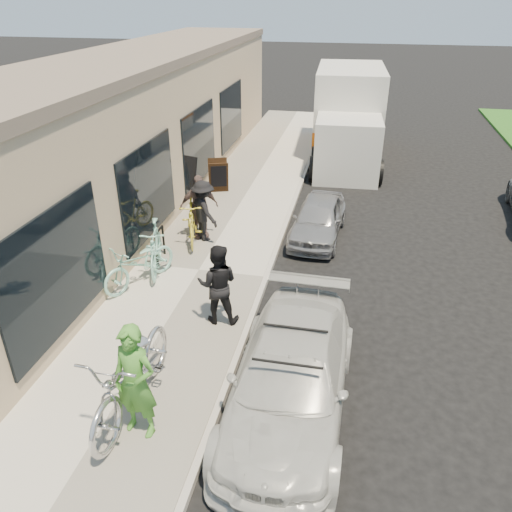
{
  "coord_description": "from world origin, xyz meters",
  "views": [
    {
      "loc": [
        1.29,
        -6.42,
        5.82
      ],
      "look_at": [
        -0.51,
        2.27,
        1.05
      ],
      "focal_mm": 35.0,
      "sensor_mm": 36.0,
      "label": 1
    }
  ],
  "objects_px": {
    "bike_rack": "(160,241)",
    "sedan_silver": "(318,218)",
    "sedan_white": "(291,377)",
    "bystander_a": "(204,211)",
    "cruiser_bike_a": "(155,247)",
    "cruiser_bike_b": "(140,263)",
    "bystander_b": "(199,206)",
    "man_standing": "(218,284)",
    "sandwich_board": "(218,176)",
    "woman_rider": "(135,382)",
    "moving_truck": "(348,119)",
    "cruiser_bike_c": "(192,220)",
    "tandem_bike": "(133,373)"
  },
  "relations": [
    {
      "from": "bike_rack",
      "to": "sedan_silver",
      "type": "relative_size",
      "value": 0.25
    },
    {
      "from": "sedan_white",
      "to": "bystander_a",
      "type": "bearing_deg",
      "value": 120.35
    },
    {
      "from": "cruiser_bike_a",
      "to": "bystander_a",
      "type": "height_order",
      "value": "bystander_a"
    },
    {
      "from": "cruiser_bike_b",
      "to": "bystander_b",
      "type": "distance_m",
      "value": 2.61
    },
    {
      "from": "man_standing",
      "to": "sandwich_board",
      "type": "bearing_deg",
      "value": -82.07
    },
    {
      "from": "woman_rider",
      "to": "man_standing",
      "type": "xyz_separation_m",
      "value": [
        0.37,
        2.87,
        -0.1
      ]
    },
    {
      "from": "bike_rack",
      "to": "woman_rider",
      "type": "xyz_separation_m",
      "value": [
        1.64,
        -4.99,
        0.44
      ]
    },
    {
      "from": "moving_truck",
      "to": "bystander_a",
      "type": "distance_m",
      "value": 9.1
    },
    {
      "from": "sandwich_board",
      "to": "cruiser_bike_c",
      "type": "height_order",
      "value": "cruiser_bike_c"
    },
    {
      "from": "man_standing",
      "to": "cruiser_bike_c",
      "type": "xyz_separation_m",
      "value": [
        -1.59,
        3.23,
        -0.24
      ]
    },
    {
      "from": "moving_truck",
      "to": "sedan_silver",
      "type": "bearing_deg",
      "value": -95.45
    },
    {
      "from": "bike_rack",
      "to": "bystander_b",
      "type": "xyz_separation_m",
      "value": [
        0.55,
        1.37,
        0.36
      ]
    },
    {
      "from": "moving_truck",
      "to": "bystander_b",
      "type": "xyz_separation_m",
      "value": [
        -3.3,
        -8.39,
        -0.46
      ]
    },
    {
      "from": "woman_rider",
      "to": "bystander_a",
      "type": "height_order",
      "value": "woman_rider"
    },
    {
      "from": "bike_rack",
      "to": "man_standing",
      "type": "relative_size",
      "value": 0.48
    },
    {
      "from": "sandwich_board",
      "to": "cruiser_bike_a",
      "type": "xyz_separation_m",
      "value": [
        -0.04,
        -5.09,
        0.05
      ]
    },
    {
      "from": "bike_rack",
      "to": "sedan_white",
      "type": "bearing_deg",
      "value": -47.39
    },
    {
      "from": "woman_rider",
      "to": "bystander_b",
      "type": "distance_m",
      "value": 6.46
    },
    {
      "from": "sandwich_board",
      "to": "cruiser_bike_a",
      "type": "distance_m",
      "value": 5.09
    },
    {
      "from": "bike_rack",
      "to": "cruiser_bike_a",
      "type": "relative_size",
      "value": 0.42
    },
    {
      "from": "sedan_silver",
      "to": "moving_truck",
      "type": "height_order",
      "value": "moving_truck"
    },
    {
      "from": "moving_truck",
      "to": "bystander_b",
      "type": "distance_m",
      "value": 9.03
    },
    {
      "from": "bike_rack",
      "to": "cruiser_bike_a",
      "type": "height_order",
      "value": "cruiser_bike_a"
    },
    {
      "from": "sandwich_board",
      "to": "tandem_bike",
      "type": "distance_m",
      "value": 9.28
    },
    {
      "from": "sandwich_board",
      "to": "man_standing",
      "type": "bearing_deg",
      "value": -93.92
    },
    {
      "from": "bystander_a",
      "to": "bystander_b",
      "type": "height_order",
      "value": "bystander_b"
    },
    {
      "from": "cruiser_bike_a",
      "to": "cruiser_bike_b",
      "type": "distance_m",
      "value": 0.69
    },
    {
      "from": "sedan_white",
      "to": "moving_truck",
      "type": "distance_m",
      "value": 13.77
    },
    {
      "from": "cruiser_bike_b",
      "to": "moving_truck",
      "type": "bearing_deg",
      "value": 96.37
    },
    {
      "from": "sedan_silver",
      "to": "bystander_b",
      "type": "distance_m",
      "value": 3.11
    },
    {
      "from": "bike_rack",
      "to": "sedan_silver",
      "type": "xyz_separation_m",
      "value": [
        3.49,
        2.26,
        -0.09
      ]
    },
    {
      "from": "sandwich_board",
      "to": "sedan_white",
      "type": "height_order",
      "value": "sedan_white"
    },
    {
      "from": "sedan_white",
      "to": "man_standing",
      "type": "xyz_separation_m",
      "value": [
        -1.65,
        1.87,
        0.33
      ]
    },
    {
      "from": "sedan_white",
      "to": "sedan_silver",
      "type": "height_order",
      "value": "sedan_white"
    },
    {
      "from": "cruiser_bike_a",
      "to": "bystander_b",
      "type": "relative_size",
      "value": 1.12
    },
    {
      "from": "cruiser_bike_a",
      "to": "sedan_silver",
      "type": "bearing_deg",
      "value": 22.6
    },
    {
      "from": "bystander_b",
      "to": "sedan_white",
      "type": "bearing_deg",
      "value": -86.55
    },
    {
      "from": "sedan_silver",
      "to": "moving_truck",
      "type": "distance_m",
      "value": 7.56
    },
    {
      "from": "sedan_white",
      "to": "tandem_bike",
      "type": "relative_size",
      "value": 1.74
    },
    {
      "from": "bystander_a",
      "to": "bystander_b",
      "type": "bearing_deg",
      "value": 0.01
    },
    {
      "from": "moving_truck",
      "to": "cruiser_bike_b",
      "type": "xyz_separation_m",
      "value": [
        -3.84,
        -10.92,
        -0.78
      ]
    },
    {
      "from": "sedan_silver",
      "to": "man_standing",
      "type": "relative_size",
      "value": 1.92
    },
    {
      "from": "man_standing",
      "to": "tandem_bike",
      "type": "bearing_deg",
      "value": 68.24
    },
    {
      "from": "moving_truck",
      "to": "sandwich_board",
      "type": "bearing_deg",
      "value": -128.49
    },
    {
      "from": "sandwich_board",
      "to": "sedan_silver",
      "type": "xyz_separation_m",
      "value": [
        3.35,
        -2.35,
        -0.13
      ]
    },
    {
      "from": "bike_rack",
      "to": "man_standing",
      "type": "distance_m",
      "value": 2.94
    },
    {
      "from": "cruiser_bike_c",
      "to": "sandwich_board",
      "type": "bearing_deg",
      "value": 77.18
    },
    {
      "from": "sedan_white",
      "to": "sandwich_board",
      "type": "bearing_deg",
      "value": 113.1
    },
    {
      "from": "sedan_white",
      "to": "cruiser_bike_b",
      "type": "bearing_deg",
      "value": 143.12
    },
    {
      "from": "moving_truck",
      "to": "cruiser_bike_b",
      "type": "relative_size",
      "value": 3.53
    }
  ]
}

